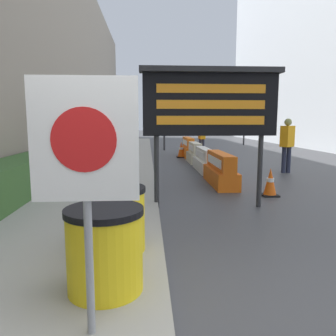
{
  "coord_description": "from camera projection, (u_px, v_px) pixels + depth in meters",
  "views": [
    {
      "loc": [
        -0.2,
        -2.59,
        1.72
      ],
      "look_at": [
        0.47,
        8.04,
        0.2
      ],
      "focal_mm": 35.0,
      "sensor_mm": 36.0,
      "label": 1
    }
  ],
  "objects": [
    {
      "name": "jersey_barrier_orange_near",
      "position": [
        188.0,
        148.0,
        16.0
      ],
      "size": [
        0.52,
        2.14,
        0.94
      ],
      "color": "orange",
      "rests_on": "ground_plane"
    },
    {
      "name": "pedestrian_worker",
      "position": [
        202.0,
        136.0,
        16.86
      ],
      "size": [
        0.32,
        0.47,
        1.68
      ],
      "rotation": [
        0.0,
        0.0,
        4.84
      ],
      "color": "#23283D",
      "rests_on": "ground_plane"
    },
    {
      "name": "pedestrian_passerby",
      "position": [
        287.0,
        141.0,
        10.91
      ],
      "size": [
        0.55,
        0.52,
        1.82
      ],
      "rotation": [
        0.0,
        0.0,
        3.82
      ],
      "color": "#23283D",
      "rests_on": "ground_plane"
    },
    {
      "name": "traffic_cone_mid",
      "position": [
        181.0,
        150.0,
        15.67
      ],
      "size": [
        0.43,
        0.43,
        0.77
      ],
      "color": "black",
      "rests_on": "ground_plane"
    },
    {
      "name": "warning_sign",
      "position": [
        85.0,
        157.0,
        2.28
      ],
      "size": [
        0.75,
        0.08,
        1.89
      ],
      "color": "gray",
      "rests_on": "sidewalk_left"
    },
    {
      "name": "traffic_cone_near",
      "position": [
        270.0,
        182.0,
        7.57
      ],
      "size": [
        0.37,
        0.37,
        0.66
      ],
      "color": "black",
      "rests_on": "ground_plane"
    },
    {
      "name": "building_left_facade",
      "position": [
        44.0,
        27.0,
        11.55
      ],
      "size": [
        0.4,
        50.4,
        10.03
      ],
      "color": "gray",
      "rests_on": "ground_plane"
    },
    {
      "name": "jersey_barrier_white",
      "position": [
        204.0,
        161.0,
        11.43
      ],
      "size": [
        0.53,
        2.18,
        0.79
      ],
      "color": "silver",
      "rests_on": "ground_plane"
    },
    {
      "name": "jersey_barrier_cream",
      "position": [
        195.0,
        154.0,
        13.72
      ],
      "size": [
        0.55,
        1.69,
        0.84
      ],
      "color": "beige",
      "rests_on": "ground_plane"
    },
    {
      "name": "traffic_light_near_curb",
      "position": [
        164.0,
        101.0,
        19.07
      ],
      "size": [
        0.28,
        0.45,
        4.01
      ],
      "color": "#2D2D30",
      "rests_on": "ground_plane"
    },
    {
      "name": "traffic_light_far_side",
      "position": [
        245.0,
        104.0,
        23.34
      ],
      "size": [
        0.28,
        0.45,
        4.03
      ],
      "color": "#2D2D30",
      "rests_on": "ground_plane"
    },
    {
      "name": "message_board",
      "position": [
        210.0,
        104.0,
        6.3
      ],
      "size": [
        2.71,
        0.36,
        2.73
      ],
      "color": "#28282B",
      "rests_on": "ground_plane"
    },
    {
      "name": "barrel_drum_foreground",
      "position": [
        105.0,
        249.0,
        3.07
      ],
      "size": [
        0.73,
        0.73,
        0.8
      ],
      "color": "yellow",
      "rests_on": "sidewalk_left"
    },
    {
      "name": "barrel_drum_middle",
      "position": [
        116.0,
        219.0,
        4.03
      ],
      "size": [
        0.73,
        0.73,
        0.8
      ],
      "color": "yellow",
      "rests_on": "sidewalk_left"
    },
    {
      "name": "ground_plane",
      "position": [
        172.0,
        323.0,
        2.81
      ],
      "size": [
        120.0,
        120.0,
        0.0
      ],
      "primitive_type": "plane",
      "color": "#3F3F42"
    },
    {
      "name": "jersey_barrier_orange_far",
      "position": [
        220.0,
        171.0,
        8.94
      ],
      "size": [
        0.57,
        2.15,
        0.87
      ],
      "color": "orange",
      "rests_on": "ground_plane"
    },
    {
      "name": "bare_tree",
      "position": [
        67.0,
        130.0,
        10.35
      ],
      "size": [
        1.19,
        1.26,
        2.39
      ],
      "color": "#4C3D2D",
      "rests_on": "sidewalk_left"
    }
  ]
}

